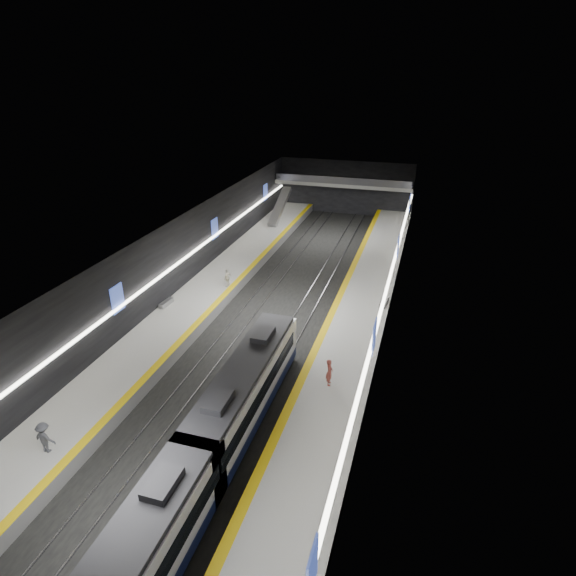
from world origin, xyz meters
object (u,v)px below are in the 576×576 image
(bench_right_far, at_px, (384,302))
(passenger_right_a, at_px, (329,372))
(train, at_px, (196,467))
(passenger_left_b, at_px, (45,438))
(passenger_left_a, at_px, (228,278))
(bench_left_far, at_px, (166,303))
(escalator, at_px, (280,206))

(bench_right_far, relative_size, passenger_right_a, 1.02)
(train, bearing_deg, passenger_left_b, -178.10)
(passenger_left_a, relative_size, passenger_left_b, 0.95)
(bench_left_far, height_order, passenger_left_b, passenger_left_b)
(bench_right_far, bearing_deg, passenger_right_a, -94.57)
(passenger_right_a, relative_size, passenger_left_a, 1.06)
(bench_left_far, distance_m, passenger_right_a, 18.31)
(bench_right_far, xyz_separation_m, passenger_right_a, (-2.25, -13.25, 0.74))
(escalator, xyz_separation_m, passenger_left_a, (1.78, -22.59, -0.97))
(bench_right_far, xyz_separation_m, passenger_left_a, (-15.22, -0.51, 0.68))
(escalator, relative_size, passenger_left_a, 4.32)
(bench_left_far, bearing_deg, train, -50.59)
(escalator, relative_size, bench_right_far, 3.99)
(bench_left_far, relative_size, passenger_right_a, 0.88)
(bench_left_far, height_order, bench_right_far, bench_right_far)
(passenger_right_a, bearing_deg, passenger_left_b, 117.43)
(passenger_right_a, bearing_deg, bench_right_far, -19.71)
(bench_right_far, xyz_separation_m, passenger_left_b, (-16.28, -24.01, 0.73))
(bench_right_far, bearing_deg, passenger_left_a, -173.00)
(bench_left_far, xyz_separation_m, passenger_left_a, (3.78, 5.38, 0.71))
(escalator, distance_m, passenger_left_a, 22.68)
(bench_right_far, bearing_deg, bench_left_far, -157.70)
(bench_left_far, bearing_deg, passenger_right_a, -18.27)
(train, bearing_deg, passenger_right_a, 65.57)
(bench_right_far, height_order, passenger_right_a, passenger_right_a)
(escalator, distance_m, bench_left_far, 28.09)
(escalator, xyz_separation_m, passenger_right_a, (14.75, -35.32, -0.92))
(bench_left_far, xyz_separation_m, passenger_left_b, (2.72, -18.12, 0.77))
(train, distance_m, bench_left_far, 21.50)
(bench_right_far, relative_size, passenger_left_b, 1.02)
(passenger_left_a, height_order, passenger_left_b, passenger_left_b)
(train, height_order, bench_left_far, train)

